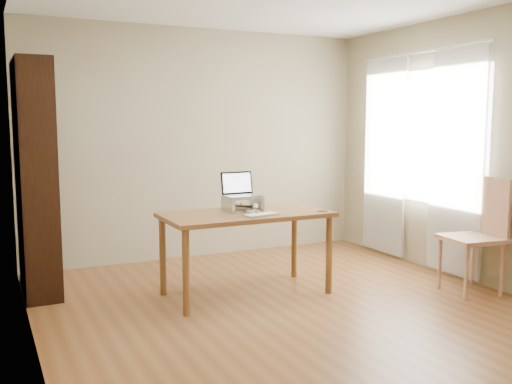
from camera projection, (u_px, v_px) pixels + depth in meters
name	position (u px, v px, depth m)	size (l,w,h in m)	color
room	(302.00, 154.00, 4.53)	(4.04, 4.54, 2.64)	brown
bookshelf	(36.00, 178.00, 5.13)	(0.30, 0.90, 2.10)	black
curtains	(418.00, 158.00, 6.07)	(0.03, 1.90, 2.25)	silver
desk	(246.00, 222.00, 5.10)	(1.49, 0.76, 0.75)	brown
laptop_stand	(242.00, 202.00, 5.15)	(0.32, 0.25, 0.13)	silver
laptop	(240.00, 190.00, 5.19)	(0.31, 0.26, 0.22)	silver
keyboard	(261.00, 215.00, 4.91)	(0.32, 0.18, 0.02)	silver
coaster	(323.00, 211.00, 5.16)	(0.09, 0.09, 0.01)	#53321C
cat	(242.00, 204.00, 5.19)	(0.25, 0.48, 0.15)	#4A413A
chair	(478.00, 230.00, 5.20)	(0.53, 0.53, 1.06)	tan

